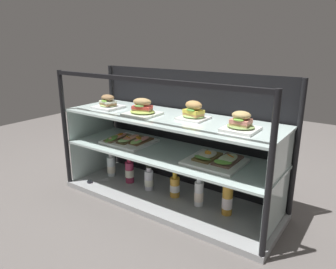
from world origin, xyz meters
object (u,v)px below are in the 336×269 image
Objects in this scene: juice_bottle_front_fourth at (175,187)px; juice_bottle_tucked_behind at (199,193)px; plated_roll_sandwich_mid_left at (108,103)px; open_sandwich_tray_far_left at (216,160)px; juice_bottle_front_right_end at (227,199)px; juice_bottle_back_right at (130,172)px; kitchen_scissors at (93,181)px; plated_roll_sandwich_near_left_corner at (241,124)px; juice_bottle_front_left_end at (111,166)px; juice_bottle_back_left at (149,180)px; open_sandwich_tray_left_of_center at (129,140)px; plated_roll_sandwich_far_left at (142,109)px; plated_roll_sandwich_left_of_center at (193,112)px.

juice_bottle_tucked_behind is at bearing -3.48° from juice_bottle_front_fourth.
plated_roll_sandwich_mid_left is 0.91m from open_sandwich_tray_far_left.
juice_bottle_front_right_end is at bearing 3.43° from plated_roll_sandwich_mid_left.
juice_bottle_front_fourth is 0.91× the size of juice_bottle_tucked_behind.
juice_bottle_front_fourth is at bearing 1.19° from juice_bottle_back_right.
juice_bottle_tucked_behind is 0.88m from kitchen_scissors.
juice_bottle_tucked_behind is (-0.28, 0.05, -0.53)m from plated_roll_sandwich_near_left_corner.
juice_bottle_front_left_end is 0.41m from juice_bottle_back_left.
juice_bottle_back_left is at bearing 176.14° from plated_roll_sandwich_near_left_corner.
plated_roll_sandwich_mid_left is at bearing -176.57° from juice_bottle_front_right_end.
open_sandwich_tray_far_left is 0.29m from juice_bottle_tucked_behind.
plated_roll_sandwich_mid_left is 0.55× the size of open_sandwich_tray_left_of_center.
juice_bottle_back_right is 0.42m from juice_bottle_front_fourth.
juice_bottle_front_left_end is (-0.23, 0.02, -0.27)m from open_sandwich_tray_left_of_center.
juice_bottle_front_right_end is (0.61, 0.08, -0.51)m from plated_roll_sandwich_far_left.
plated_roll_sandwich_near_left_corner reaches higher than plated_roll_sandwich_mid_left.
juice_bottle_tucked_behind reaches higher than juice_bottle_back_left.
kitchen_scissors is (-0.78, -0.19, -0.62)m from plated_roll_sandwich_left_of_center.
juice_bottle_back_right is at bearing 179.67° from juice_bottle_tucked_behind.
juice_bottle_front_right_end is at bearing -0.16° from juice_bottle_front_left_end.
juice_bottle_tucked_behind is 0.20m from juice_bottle_front_right_end.
juice_bottle_front_right_end is at bearing -4.21° from plated_roll_sandwich_left_of_center.
juice_bottle_back_left is (0.41, -0.02, -0.00)m from juice_bottle_front_left_end.
juice_bottle_front_left_end is (-0.75, -0.02, -0.55)m from plated_roll_sandwich_left_of_center.
kitchen_scissors is at bearing -145.44° from juice_bottle_back_right.
open_sandwich_tray_far_left is 0.42m from juice_bottle_front_fourth.
juice_bottle_front_fourth is at bearing 177.15° from open_sandwich_tray_far_left.
juice_bottle_back_right reaches higher than juice_bottle_front_left_end.
plated_roll_sandwich_far_left is 1.01× the size of juice_bottle_back_right.
open_sandwich_tray_left_of_center is at bearing -177.24° from juice_bottle_back_left.
juice_bottle_front_left_end is 0.82m from juice_bottle_tucked_behind.
juice_bottle_back_right is at bearing -179.69° from juice_bottle_front_right_end.
plated_roll_sandwich_left_of_center is 0.54m from juice_bottle_tucked_behind.
juice_bottle_front_right_end reaches higher than juice_bottle_front_left_end.
plated_roll_sandwich_near_left_corner is at bearing -2.50° from open_sandwich_tray_left_of_center.
juice_bottle_tucked_behind is (0.62, -0.00, 0.00)m from juice_bottle_back_right.
plated_roll_sandwich_far_left is 1.13× the size of plated_roll_sandwich_near_left_corner.
juice_bottle_front_right_end is at bearing 1.15° from juice_bottle_back_left.
plated_roll_sandwich_mid_left is at bearing -176.98° from open_sandwich_tray_far_left.
juice_bottle_front_right_end is (0.27, -0.02, -0.52)m from plated_roll_sandwich_left_of_center.
juice_bottle_tucked_behind reaches higher than juice_bottle_back_right.
kitchen_scissors is at bearing -131.97° from plated_roll_sandwich_mid_left.
plated_roll_sandwich_left_of_center is at bearing 6.46° from plated_roll_sandwich_mid_left.
plated_roll_sandwich_left_of_center is at bearing 159.05° from juice_bottle_tucked_behind.
open_sandwich_tray_left_of_center reaches higher than juice_bottle_tucked_behind.
juice_bottle_back_right is at bearing 34.56° from kitchen_scissors.
plated_roll_sandwich_near_left_corner reaches higher than juice_bottle_tucked_behind.
plated_roll_sandwich_far_left reaches higher than kitchen_scissors.
open_sandwich_tray_left_of_center is at bearing -36.64° from juice_bottle_back_right.
open_sandwich_tray_far_left is 1.67× the size of juice_bottle_front_left_end.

